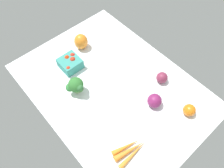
% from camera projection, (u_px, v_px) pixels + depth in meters
% --- Properties ---
extents(tablecloth, '(1.04, 0.76, 0.02)m').
position_uv_depth(tablecloth, '(112.00, 87.00, 1.21)').
color(tablecloth, white).
rests_on(tablecloth, ground).
extents(red_onion_center, '(0.06, 0.06, 0.06)m').
position_uv_depth(red_onion_center, '(162.00, 78.00, 1.19)').
color(red_onion_center, maroon).
rests_on(red_onion_center, tablecloth).
extents(carrot_bunch, '(0.09, 0.17, 0.03)m').
position_uv_depth(carrot_bunch, '(130.00, 150.00, 0.99)').
color(carrot_bunch, orange).
rests_on(carrot_bunch, tablecloth).
extents(broccoli_head, '(0.09, 0.09, 0.11)m').
position_uv_depth(broccoli_head, '(76.00, 86.00, 1.13)').
color(broccoli_head, '#A6C78B').
rests_on(broccoli_head, tablecloth).
extents(bell_pepper_orange, '(0.09, 0.09, 0.10)m').
position_uv_depth(bell_pepper_orange, '(81.00, 42.00, 1.31)').
color(bell_pepper_orange, orange).
rests_on(bell_pepper_orange, tablecloth).
extents(heirloom_tomato_orange, '(0.06, 0.06, 0.06)m').
position_uv_depth(heirloom_tomato_orange, '(189.00, 110.00, 1.08)').
color(heirloom_tomato_orange, orange).
rests_on(heirloom_tomato_orange, tablecloth).
extents(berry_basket, '(0.11, 0.11, 0.07)m').
position_uv_depth(berry_basket, '(70.00, 63.00, 1.24)').
color(berry_basket, teal).
rests_on(berry_basket, tablecloth).
extents(red_onion_near_basket, '(0.07, 0.07, 0.07)m').
position_uv_depth(red_onion_near_basket, '(155.00, 101.00, 1.11)').
color(red_onion_near_basket, '#7C2156').
rests_on(red_onion_near_basket, tablecloth).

